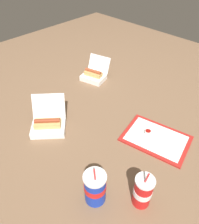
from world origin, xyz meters
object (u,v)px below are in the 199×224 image
Objects in this scene: food_tray at (156,139)px; ketchup_cup at (148,132)px; plastic_fork at (148,126)px; soda_cup_left at (95,187)px; soda_cup_corner at (143,191)px; clamshell_hotdog_left at (94,75)px; clamshell_hotdog_right at (48,124)px.

food_tray is 10.37× the size of ketchup_cup.
plastic_fork is at bearing 153.20° from food_tray.
soda_cup_left and soda_cup_corner have the same top height.
ketchup_cup is at bearing -17.86° from clamshell_hotdog_left.
plastic_fork is at bearing 121.11° from soda_cup_corner.
soda_cup_left is at bearing -140.30° from soda_cup_corner.
clamshell_hotdog_right is at bearing -167.37° from plastic_fork.
ketchup_cup is 0.60m from clamshell_hotdog_right.
plastic_fork is 0.56m from soda_cup_left.
clamshell_hotdog_right is (-0.52, -0.39, 0.03)m from food_tray.
food_tray is at bearing 36.39° from clamshell_hotdog_right.
clamshell_hotdog_left is (-0.68, 0.22, 0.01)m from ketchup_cup.
plastic_fork is 0.49m from soda_cup_corner.
soda_cup_corner is at bearing -33.17° from clamshell_hotdog_left.
soda_cup_left is at bearing -12.87° from clamshell_hotdog_right.
soda_cup_corner is (0.16, 0.13, -0.00)m from soda_cup_left.
ketchup_cup is 0.17× the size of soda_cup_corner.
clamshell_hotdog_right is 1.29× the size of clamshell_hotdog_left.
clamshell_hotdog_right is at bearing -141.15° from ketchup_cup.
plastic_fork is (-0.09, 0.05, 0.01)m from food_tray.
ketchup_cup is at bearing -171.64° from food_tray.
ketchup_cup is 0.13× the size of clamshell_hotdog_right.
clamshell_hotdog_left is at bearing 109.19° from clamshell_hotdog_right.
soda_cup_corner is at bearing -66.60° from food_tray.
ketchup_cup is at bearing -87.90° from plastic_fork.
clamshell_hotdog_left is 1.07m from soda_cup_corner.
clamshell_hotdog_left reaches higher than plastic_fork.
ketchup_cup is 0.36× the size of plastic_fork.
soda_cup_left is at bearing -112.78° from plastic_fork.
clamshell_hotdog_left is at bearing 163.97° from food_tray.
clamshell_hotdog_left is at bearing 162.14° from ketchup_cup.
food_tray is 0.65m from clamshell_hotdog_right.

